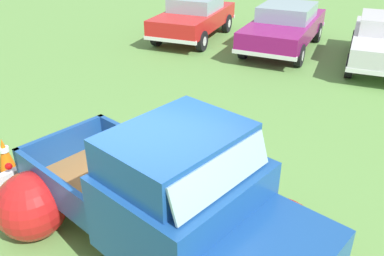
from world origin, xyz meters
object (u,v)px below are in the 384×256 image
at_px(vintage_pickup_truck, 169,211).
at_px(show_car_1, 285,26).
at_px(show_car_0, 194,16).
at_px(lane_cone_1, 5,155).

bearing_deg(vintage_pickup_truck, show_car_1, 112.57).
xyz_separation_m(vintage_pickup_truck, show_car_0, (-3.99, 9.80, 0.02)).
height_order(show_car_0, lane_cone_1, show_car_0).
distance_m(vintage_pickup_truck, show_car_0, 10.58).
distance_m(show_car_1, lane_cone_1, 9.52).
bearing_deg(vintage_pickup_truck, show_car_0, 130.31).
distance_m(vintage_pickup_truck, show_car_1, 9.78).
xyz_separation_m(vintage_pickup_truck, show_car_1, (-0.75, 9.75, 0.03)).
bearing_deg(show_car_0, vintage_pickup_truck, 20.39).
height_order(vintage_pickup_truck, lane_cone_1, vintage_pickup_truck).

